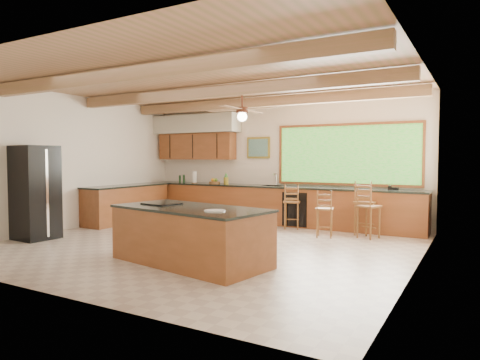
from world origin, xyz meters
The scene contains 9 objects.
ground centered at (0.00, 0.00, 0.00)m, with size 7.20×7.20×0.00m, color beige.
room_shell centered at (-0.17, 0.65, 2.21)m, with size 7.27×6.54×3.02m.
counter_run centered at (-0.82, 2.52, 0.46)m, with size 7.12×3.10×1.23m.
island centered at (0.57, -1.23, 0.43)m, with size 2.61×1.56×0.87m.
refrigerator centered at (-3.22, -1.16, 0.92)m, with size 0.75×0.73×1.83m.
bar_stool_a centered at (0.69, 2.40, 0.60)m, with size 0.46×0.46×1.01m.
bar_stool_b centered at (1.66, 1.76, 0.56)m, with size 0.42×0.42×0.95m.
bar_stool_c centered at (2.32, 2.39, 0.67)m, with size 0.41×0.41×1.13m.
bar_stool_d centered at (2.46, 2.08, 0.62)m, with size 0.49×0.49×1.05m.
Camera 1 is at (4.39, -6.45, 1.60)m, focal length 32.00 mm.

